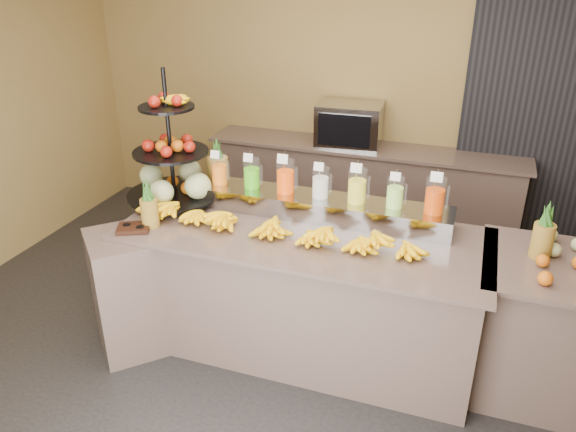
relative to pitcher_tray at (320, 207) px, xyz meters
The scene contains 20 objects.
ground 1.16m from the pitcher_tray, 93.57° to the right, with size 6.00×6.00×0.00m, color black.
room_envelope 0.91m from the pitcher_tray, 53.70° to the left, with size 6.04×5.02×2.82m.
buffet_counter 0.65m from the pitcher_tray, 115.32° to the right, with size 2.75×1.25×0.93m.
right_counter 1.76m from the pitcher_tray, ahead, with size 1.08×0.88×0.93m.
back_ledge 1.75m from the pitcher_tray, 91.24° to the left, with size 3.10×0.55×0.93m.
pitcher_tray is the anchor object (origin of this frame).
juice_pitcher_orange_a 0.80m from the pitcher_tray, behind, with size 0.12×0.12×0.28m.
juice_pitcher_green 0.55m from the pitcher_tray, behind, with size 0.12×0.12×0.29m.
juice_pitcher_orange_b 0.32m from the pitcher_tray, behind, with size 0.13×0.14×0.32m.
juice_pitcher_milk 0.17m from the pitcher_tray, 101.68° to the right, with size 0.12×0.12×0.29m.
juice_pitcher_lemon 0.32m from the pitcher_tray, ahead, with size 0.13×0.13×0.32m.
juice_pitcher_lime 0.55m from the pitcher_tray, ahead, with size 0.12×0.12×0.28m.
juice_pitcher_orange_c 0.80m from the pitcher_tray, ahead, with size 0.13×0.14×0.32m.
banana_heap 0.43m from the pitcher_tray, 121.87° to the right, with size 2.05×0.19×0.17m.
fruit_stand 1.09m from the pitcher_tray, behind, with size 0.85×0.85×1.00m.
condiment_caddy 1.30m from the pitcher_tray, 150.89° to the right, with size 0.21×0.16×0.03m, color black.
pineapple_left_a 1.18m from the pitcher_tray, 152.88° to the right, with size 0.12×0.12×0.36m.
pineapple_left_b 0.88m from the pitcher_tray, behind, with size 0.16×0.16×0.46m.
right_fruit_pile 1.61m from the pitcher_tray, ahead, with size 0.42×0.40×0.22m.
oven_warmer 1.69m from the pitcher_tray, 96.69° to the left, with size 0.61×0.43×0.41m, color gray.
Camera 1 is at (1.02, -2.92, 2.66)m, focal length 35.00 mm.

